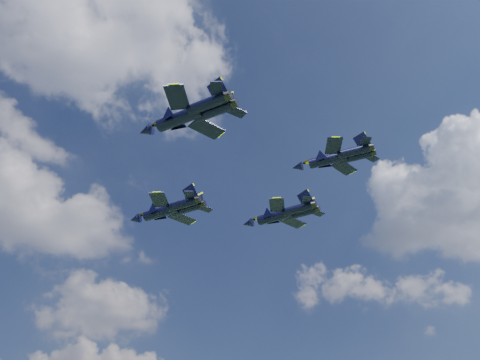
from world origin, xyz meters
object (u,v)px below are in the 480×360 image
jet_lead (159,212)px  jet_slot (325,160)px  jet_right (273,217)px  jet_left (177,119)px

jet_lead → jet_slot: jet_slot is taller
jet_lead → jet_right: bearing=-47.2°
jet_left → jet_slot: (25.67, -1.06, -1.34)m
jet_lead → jet_slot: (21.29, -25.91, 1.08)m
jet_right → jet_slot: jet_right is taller
jet_left → jet_right: size_ratio=1.05×
jet_left → jet_slot: 25.72m
jet_lead → jet_left: jet_left is taller
jet_left → jet_slot: jet_left is taller
jet_lead → jet_left: 25.35m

